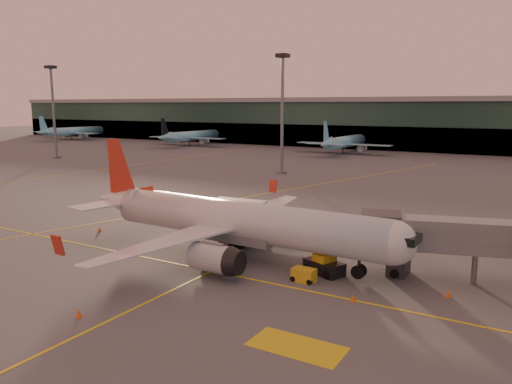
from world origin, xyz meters
The scene contains 16 objects.
ground centered at (0.00, 0.00, 0.00)m, with size 600.00×600.00×0.00m, color #4C4F54.
taxi_markings centered at (-7.32, 44.49, 0.01)m, with size 100.12×173.00×0.01m.
terminal centered at (0.00, 141.79, 8.76)m, with size 400.00×20.00×17.60m.
mast_west_far centered at (-90.00, 62.00, 14.86)m, with size 2.40×2.40×25.60m.
mast_west_near centered at (-20.00, 66.00, 14.86)m, with size 2.40×2.40×25.60m.
distant_aircraft_row centered at (-21.00, 118.00, 0.00)m, with size 290.00×34.00×13.00m.
main_airplane centered at (4.11, 9.65, 3.61)m, with size 36.78×33.06×11.12m.
jet_bridge centered at (27.07, 14.07, 3.80)m, with size 20.01×8.45×5.61m.
catering_truck centered at (1.72, 14.72, 2.63)m, with size 6.20×3.23×4.62m.
gpu_cart centered at (13.37, 6.79, 0.57)m, with size 2.07×1.29×1.18m.
pushback_tug centered at (14.01, 9.61, 0.75)m, with size 4.06×3.13×1.86m.
cone_nose centered at (24.63, 9.47, 0.27)m, with size 0.44×0.44×0.56m.
cone_tail centered at (-14.91, 9.82, 0.29)m, with size 0.47×0.47×0.60m.
cone_wing_right centered at (2.72, -7.98, 0.28)m, with size 0.46×0.46×0.58m.
cone_wing_left centered at (3.73, 28.08, 0.29)m, with size 0.47×0.47×0.59m.
cone_fwd centered at (18.49, 4.81, 0.27)m, with size 0.44×0.44×0.56m.
Camera 1 is at (30.61, -30.25, 14.89)m, focal length 35.00 mm.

